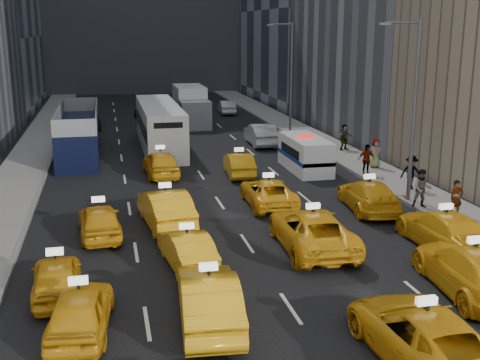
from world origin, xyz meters
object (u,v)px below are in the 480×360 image
Objects in this scene: nypd_van at (305,154)px; pedestrian_0 at (456,198)px; box_truck at (191,106)px; city_bus at (160,126)px; double_decker at (79,132)px.

nypd_van is 3.12× the size of pedestrian_0.
pedestrian_0 is (7.97, -30.07, -0.69)m from box_truck.
box_truck is at bearing 99.93° from nypd_van.
pedestrian_0 is at bearing -79.94° from box_truck.
city_bus is (-8.07, 9.00, 0.60)m from nypd_van.
box_truck reaches higher than double_decker.
nypd_van reaches higher than pedestrian_0.
double_decker is 5.84m from city_bus.
double_decker is 25.11m from pedestrian_0.
nypd_van is 15.58m from double_decker.
city_bus is 22.96m from pedestrian_0.
double_decker reaches higher than nypd_van.
nypd_van is 11.33m from pedestrian_0.
box_truck is (-4.29, 19.36, 0.67)m from nypd_van.
nypd_van is at bearing -82.28° from box_truck.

